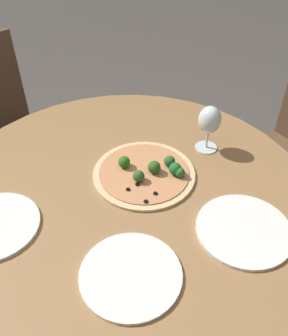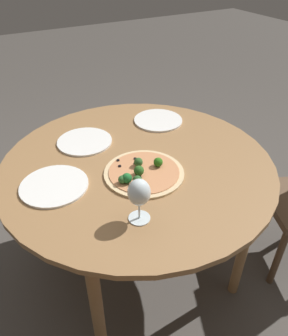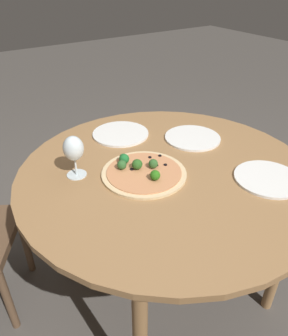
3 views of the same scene
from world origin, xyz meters
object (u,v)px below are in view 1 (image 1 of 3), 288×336
object	(u,v)px
chair_2	(4,129)
wine_glass	(210,121)
plate_near	(244,229)
plate_side	(131,275)
pizza	(146,172)

from	to	relation	value
chair_2	wine_glass	size ratio (longest dim) A/B	5.40
plate_near	plate_side	size ratio (longest dim) A/B	1.03
plate_side	chair_2	bearing A→B (deg)	-31.82
plate_side	wine_glass	bearing A→B (deg)	-91.36
plate_near	plate_side	world-z (taller)	same
chair_2	plate_near	world-z (taller)	chair_2
pizza	plate_near	distance (m)	0.37
wine_glass	plate_side	world-z (taller)	wine_glass
pizza	plate_side	xyz separation A→B (m)	(-0.12, 0.37, -0.01)
plate_near	chair_2	bearing A→B (deg)	-16.49
pizza	wine_glass	distance (m)	0.28
pizza	plate_side	bearing A→B (deg)	108.45
chair_2	pizza	distance (m)	0.99
chair_2	plate_side	xyz separation A→B (m)	(-1.04, 0.64, 0.26)
wine_glass	chair_2	bearing A→B (deg)	-2.68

